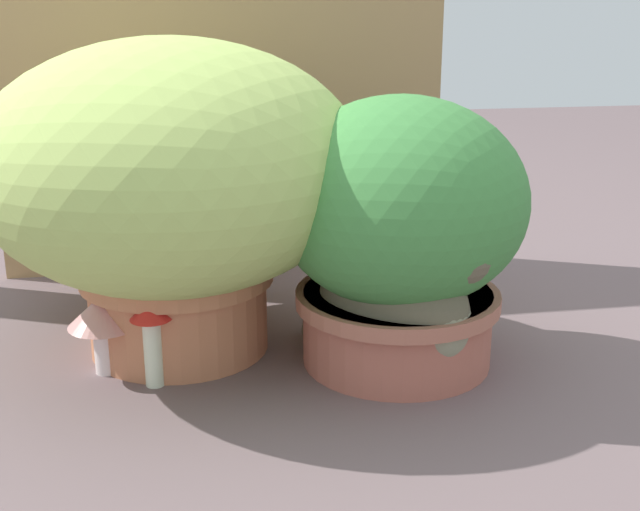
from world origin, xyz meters
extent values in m
plane|color=#685658|center=(0.00, 0.00, 0.00)|extent=(6.00, 6.00, 0.00)
cube|color=tan|center=(-0.01, 0.55, 0.42)|extent=(0.94, 0.03, 0.85)
cylinder|color=#BC714C|center=(-0.12, 0.11, 0.07)|extent=(0.30, 0.30, 0.15)
cylinder|color=#BD754F|center=(-0.12, 0.11, 0.13)|extent=(0.32, 0.32, 0.02)
ellipsoid|color=#ADC965|center=(-0.12, 0.11, 0.32)|extent=(0.62, 0.62, 0.40)
cylinder|color=#B1614F|center=(0.23, 0.00, 0.06)|extent=(0.31, 0.31, 0.12)
cylinder|color=#AE6752|center=(0.23, 0.00, 0.11)|extent=(0.33, 0.33, 0.02)
ellipsoid|color=#40863F|center=(0.23, 0.00, 0.27)|extent=(0.40, 0.40, 0.33)
ellipsoid|color=brown|center=(0.22, -0.04, 0.11)|extent=(0.30, 0.31, 0.22)
ellipsoid|color=gray|center=(0.28, -0.11, 0.10)|extent=(0.12, 0.12, 0.11)
sphere|color=brown|center=(0.29, -0.12, 0.23)|extent=(0.16, 0.16, 0.11)
cone|color=brown|center=(0.31, -0.10, 0.29)|extent=(0.05, 0.05, 0.04)
cone|color=brown|center=(0.27, -0.14, 0.29)|extent=(0.05, 0.05, 0.04)
cylinder|color=brown|center=(0.17, 0.08, 0.02)|extent=(0.15, 0.16, 0.07)
cylinder|color=silver|center=(-0.16, -0.03, 0.05)|extent=(0.03, 0.03, 0.11)
cone|color=red|center=(-0.16, -0.03, 0.12)|extent=(0.06, 0.06, 0.03)
cylinder|color=silver|center=(-0.23, 0.03, 0.04)|extent=(0.04, 0.04, 0.08)
cone|color=#D69592|center=(-0.23, 0.03, 0.11)|extent=(0.11, 0.11, 0.05)
camera|label=1|loc=(-0.10, -1.22, 0.58)|focal=46.60mm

